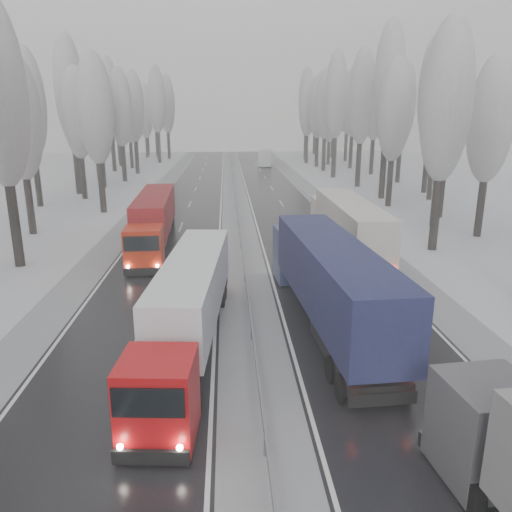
{
  "coord_description": "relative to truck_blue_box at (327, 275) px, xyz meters",
  "views": [
    {
      "loc": [
        -1.05,
        -8.74,
        9.93
      ],
      "look_at": [
        0.56,
        18.29,
        2.2
      ],
      "focal_mm": 35.0,
      "sensor_mm": 36.0,
      "label": 1
    }
  ],
  "objects": [
    {
      "name": "carriageway_right",
      "position": [
        1.6,
        16.4,
        -2.51
      ],
      "size": [
        7.5,
        200.0,
        0.03
      ],
      "primitive_type": "cube",
      "color": "black",
      "rests_on": "ground"
    },
    {
      "name": "carriageway_left",
      "position": [
        -8.9,
        16.4,
        -2.51
      ],
      "size": [
        7.5,
        200.0,
        0.03
      ],
      "primitive_type": "cube",
      "color": "black",
      "rests_on": "ground"
    },
    {
      "name": "median_slush",
      "position": [
        -3.65,
        16.4,
        -2.51
      ],
      "size": [
        3.0,
        200.0,
        0.04
      ],
      "primitive_type": "cube",
      "color": "gray",
      "rests_on": "ground"
    },
    {
      "name": "shoulder_right",
      "position": [
        6.55,
        16.4,
        -2.51
      ],
      "size": [
        2.4,
        200.0,
        0.04
      ],
      "primitive_type": "cube",
      "color": "gray",
      "rests_on": "ground"
    },
    {
      "name": "shoulder_left",
      "position": [
        -13.85,
        16.4,
        -2.51
      ],
      "size": [
        2.4,
        200.0,
        0.04
      ],
      "primitive_type": "cube",
      "color": "gray",
      "rests_on": "ground"
    },
    {
      "name": "median_guardrail",
      "position": [
        -3.65,
        16.39,
        -1.93
      ],
      "size": [
        0.12,
        200.0,
        0.76
      ],
      "color": "slate",
      "rests_on": "ground"
    },
    {
      "name": "tree_18",
      "position": [
        10.86,
        13.44,
        8.17
      ],
      "size": [
        3.6,
        3.6,
        16.58
      ],
      "color": "black",
      "rests_on": "ground"
    },
    {
      "name": "tree_19",
      "position": [
        16.37,
        17.44,
        6.89
      ],
      "size": [
        3.6,
        3.6,
        14.57
      ],
      "color": "black",
      "rests_on": "ground"
    },
    {
      "name": "tree_20",
      "position": [
        14.25,
        21.57,
        7.62
      ],
      "size": [
        3.6,
        3.6,
        15.71
      ],
      "color": "black",
      "rests_on": "ground"
    },
    {
      "name": "tree_21",
      "position": [
        16.48,
        25.57,
        9.47
      ],
      "size": [
        3.6,
        3.6,
        18.62
      ],
      "color": "black",
      "rests_on": "ground"
    },
    {
      "name": "tree_22",
      "position": [
        13.37,
        32.01,
        7.71
      ],
      "size": [
        3.6,
        3.6,
        15.86
      ],
      "color": "black",
      "rests_on": "ground"
    },
    {
      "name": "tree_23",
      "position": [
        19.66,
        36.01,
        6.24
      ],
      "size": [
        3.6,
        3.6,
        13.55
      ],
      "color": "black",
      "rests_on": "ground"
    },
    {
      "name": "tree_24",
      "position": [
        14.25,
        37.42,
        10.66
      ],
      "size": [
        3.6,
        3.6,
        20.49
      ],
      "color": "black",
      "rests_on": "ground"
    },
    {
      "name": "tree_25",
      "position": [
        21.17,
        41.42,
        9.99
      ],
      "size": [
        3.6,
        3.6,
        19.44
      ],
      "color": "black",
      "rests_on": "ground"
    },
    {
      "name": "tree_26",
      "position": [
        13.92,
        47.68,
        9.58
      ],
      "size": [
        3.6,
        3.6,
        18.78
      ],
      "color": "black",
      "rests_on": "ground"
    },
    {
      "name": "tree_27",
      "position": [
        21.07,
        51.68,
        8.83
      ],
      "size": [
        3.6,
        3.6,
        17.62
      ],
      "color": "black",
      "rests_on": "ground"
    },
    {
      "name": "tree_28",
      "position": [
        12.69,
        58.36,
        10.11
      ],
      "size": [
        3.6,
        3.6,
        19.62
      ],
      "color": "black",
      "rests_on": "ground"
    },
    {
      "name": "tree_29",
      "position": [
        20.06,
        62.36,
        9.15
      ],
      "size": [
        3.6,
        3.6,
        18.11
      ],
      "color": "black",
      "rests_on": "ground"
    },
    {
      "name": "tree_30",
      "position": [
        12.92,
        68.11,
        8.99
      ],
      "size": [
        3.6,
        3.6,
        17.86
      ],
      "color": "black",
      "rests_on": "ground"
    },
    {
      "name": "tree_31",
      "position": [
        18.83,
        72.11,
        9.45
      ],
      "size": [
        3.6,
        3.6,
        18.58
      ],
      "color": "black",
      "rests_on": "ground"
    },
    {
      "name": "tree_32",
      "position": [
        12.98,
        75.62,
        8.65
      ],
      "size": [
        3.6,
        3.6,
        17.33
      ],
      "color": "black",
      "rests_on": "ground"
    },
    {
      "name": "tree_33",
      "position": [
        16.12,
        79.62,
        6.73
      ],
      "size": [
        3.6,
        3.6,
        14.33
      ],
      "color": "black",
      "rests_on": "ground"
    },
    {
      "name": "tree_34",
      "position": [
        12.08,
        82.72,
        8.84
      ],
      "size": [
        3.6,
        3.6,
        17.63
      ],
      "color": "black",
      "rests_on": "ground"
    },
    {
      "name": "tree_35",
      "position": [
        21.3,
        86.72,
        9.24
      ],
      "size": [
        3.6,
        3.6,
        18.25
      ],
      "color": "black",
      "rests_on": "ground"
    },
    {
      "name": "tree_36",
      "position": [
        13.39,
        92.56,
        10.49
      ],
      "size": [
        3.6,
        3.6,
        20.23
      ],
      "color": "black",
      "rests_on": "ground"
    },
    {
      "name": "tree_37",
      "position": [
        20.37,
        96.56,
        8.04
      ],
      "size": [
        3.6,
        3.6,
        16.37
      ],
      "color": "black",
      "rests_on": "ground"
    },
    {
      "name": "tree_38",
      "position": [
        15.08,
        103.13,
        9.06
      ],
      "size": [
        3.6,
        3.6,
        17.97
      ],
      "color": "black",
      "rests_on": "ground"
    },
    {
      "name": "tree_39",
      "position": [
        17.9,
        107.13,
        7.92
      ],
      "size": [
        3.6,
        3.6,
        16.19
      ],
      "color": "black",
      "rests_on": "ground"
    },
    {
      "name": "tree_60",
      "position": [
        -21.4,
        20.6,
        7.06
      ],
      "size": [
        3.6,
        3.6,
        14.84
      ],
      "color": "black",
      "rests_on": "ground"
    },
    {
      "name": "tree_62",
      "position": [
        -17.59,
        30.13,
        7.83
      ],
      "size": [
        3.6,
        3.6,
        16.04
      ],
      "color": "black",
      "rests_on": "ground"
    },
    {
      "name": "tree_63",
      "position": [
        -25.5,
        34.13,
        8.37
      ],
      "size": [
        3.6,
        3.6,
        16.88
      ],
      "color": "black",
      "rests_on": "ground"
    },
    {
      "name": "tree_64",
      "position": [
        -21.91,
        39.12,
        7.43
      ],
      "size": [
        3.6,
        3.6,
        15.42
      ],
      "color": "black",
      "rests_on": "ground"
    },
    {
      "name": "tree_65",
      "position": [
        -23.7,
        43.12,
        10.02
      ],
      "size": [
        3.6,
        3.6,
        19.48
      ],
      "color": "black",
      "rests_on": "ground"
    },
    {
      "name": "tree_66",
      "position": [
        -21.8,
        48.75,
        7.31
      ],
      "size": [
        3.6,
        3.6,
        15.23
      ],
      "color": "black",
      "rests_on": "ground"
    },
    {
      "name": "tree_67",
      "position": [
        -23.19,
        52.75,
        8.5
      ],
      "size": [
        3.6,
        3.6,
        17.09
      ],
      "color": "black",
      "rests_on": "ground"
    },
    {
      "name": "tree_68",
      "position": [
        -20.23,
        55.52,
        8.22
      ],
      "size": [
        3.6,
        3.6,
        16.65
      ],
      "color": "black",
      "rests_on": "ground"
    },
    {
      "name": "tree_69",
      "position": [
        -25.07,
        59.52,
        9.93
      ],
      "size": [
        3.6,
        3.6,
        19.35
      ],
      "color": "black",
      "rests_on": "ground"
    },
    {
      "name": "tree_70",
      "position": [
        -19.97,
        65.59,
        8.5
      ],
      "size": [
        3.6,
        3.6,
        17.09
      ],
      "color": "black",
      "rests_on": "ground"
    },
    {
      "name": "tree_71",
      "position": [
        -24.73,
        69.59,
        10.1
      ],
      "size": [
        3.6,
        3.6,
        19.61
      ],
      "color": "black",
      "rests_on": "ground"
    },
    {
      "name": "tree_72",
      "position": [
        -22.58,
        74.94,
        7.23
      ],
      "size": [
        3.6,
        3.6,
        15.11
      ],
      "color": "black",
      "rests_on": "ground"
    },
    {
      "name": "tree_73",
      "position": [
        -25.46,
        78.94,
        8.58
      ],
      "size": [
        3.6,
        3.6,
        17.22
      ],
      "color": "black",
      "rests_on": "ground"
    },
    {
      "name": "tree_74",
      "position": [
        -18.72,
        85.73,
        10.15
      ],
      "size": [
        3.6,
        3.6,
        19.68
      ],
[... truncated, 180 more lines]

